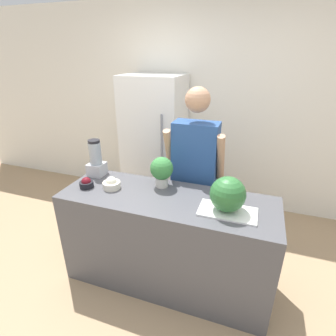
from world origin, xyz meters
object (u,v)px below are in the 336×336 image
Objects in this scene: watermelon at (228,194)px; bowl_cherries at (86,183)px; person at (194,175)px; blender at (96,160)px; potted_plant at (162,170)px; bowl_cream at (112,184)px; refrigerator at (155,144)px.

watermelon is 1.22m from bowl_cherries.
blender is (-0.89, -0.30, 0.15)m from person.
person is at bearing 55.47° from potted_plant.
bowl_cream is (-1.00, 0.04, -0.10)m from watermelon.
refrigerator is at bearing 132.79° from person.
potted_plant is (0.51, -1.11, 0.17)m from refrigerator.
refrigerator is 1.74m from watermelon.
refrigerator is at bearing 85.30° from bowl_cherries.
watermelon is 0.75× the size of blender.
refrigerator is at bearing 81.50° from blender.
bowl_cream is 0.56× the size of potted_plant.
bowl_cream is (-0.62, -0.50, 0.04)m from person.
refrigerator reaches higher than bowl_cream.
bowl_cherries is at bearing -78.16° from blender.
bowl_cream is at bearing 177.64° from watermelon.
refrigerator is 6.60× the size of watermelon.
refrigerator is 1.01× the size of person.
potted_plant is (0.40, 0.18, 0.12)m from bowl_cream.
potted_plant is (0.62, 0.24, 0.12)m from bowl_cherries.
watermelon is (1.11, -1.33, 0.16)m from refrigerator.
watermelon is at bearing -10.53° from blender.
person reaches higher than potted_plant.
watermelon is at bearing -2.36° from bowl_cream.
person reaches higher than bowl_cherries.
bowl_cherries is 0.34× the size of blender.
bowl_cherries is 0.68m from potted_plant.
watermelon reaches higher than bowl_cream.
person is 0.42m from potted_plant.
potted_plant is (-0.22, -0.32, 0.16)m from person.
bowl_cream is (0.22, 0.06, 0.00)m from bowl_cherries.
person is (0.73, -0.79, 0.01)m from refrigerator.
watermelon is 0.64m from potted_plant.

